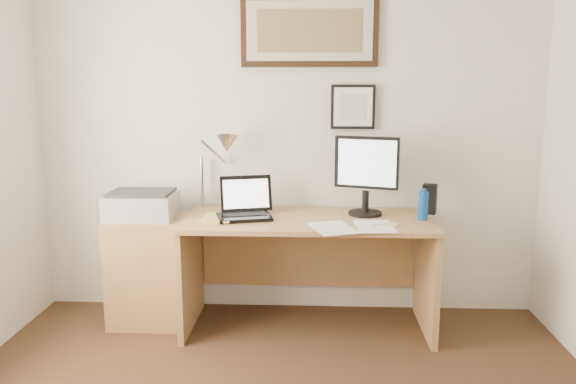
# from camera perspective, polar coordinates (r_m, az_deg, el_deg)

# --- Properties ---
(wall_back) EXTENTS (3.50, 0.02, 2.50)m
(wall_back) POSITION_cam_1_polar(r_m,az_deg,el_deg) (3.92, -0.09, 5.75)
(wall_back) COLOR silver
(wall_back) RESTS_ON ground
(side_cabinet) EXTENTS (0.50, 0.40, 0.73)m
(side_cabinet) POSITION_cam_1_polar(r_m,az_deg,el_deg) (3.94, -13.92, -7.72)
(side_cabinet) COLOR #A07343
(side_cabinet) RESTS_ON floor
(water_bottle) EXTENTS (0.06, 0.06, 0.18)m
(water_bottle) POSITION_cam_1_polar(r_m,az_deg,el_deg) (3.67, 13.56, -1.38)
(water_bottle) COLOR #0B4694
(water_bottle) RESTS_ON desk
(bottle_cap) EXTENTS (0.03, 0.03, 0.02)m
(bottle_cap) POSITION_cam_1_polar(r_m,az_deg,el_deg) (3.65, 13.63, 0.16)
(bottle_cap) COLOR #0B4694
(bottle_cap) RESTS_ON water_bottle
(speaker) EXTENTS (0.11, 0.10, 0.20)m
(speaker) POSITION_cam_1_polar(r_m,az_deg,el_deg) (3.86, 14.18, -0.69)
(speaker) COLOR black
(speaker) RESTS_ON desk
(paper_sheet_a) EXTENTS (0.33, 0.39, 0.00)m
(paper_sheet_a) POSITION_cam_1_polar(r_m,az_deg,el_deg) (3.39, 4.56, -3.66)
(paper_sheet_a) COLOR white
(paper_sheet_a) RESTS_ON desk
(paper_sheet_b) EXTENTS (0.24, 0.34, 0.00)m
(paper_sheet_b) POSITION_cam_1_polar(r_m,az_deg,el_deg) (3.45, 8.80, -3.46)
(paper_sheet_b) COLOR white
(paper_sheet_b) RESTS_ON desk
(sticky_pad) EXTENTS (0.09, 0.09, 0.01)m
(sticky_pad) POSITION_cam_1_polar(r_m,az_deg,el_deg) (3.50, 10.51, -3.23)
(sticky_pad) COLOR #DAC667
(sticky_pad) RESTS_ON desk
(marker_pen) EXTENTS (0.14, 0.06, 0.02)m
(marker_pen) POSITION_cam_1_polar(r_m,az_deg,el_deg) (3.50, 9.44, -3.20)
(marker_pen) COLOR silver
(marker_pen) RESTS_ON desk
(book) EXTENTS (0.19, 0.25, 0.02)m
(book) POSITION_cam_1_polar(r_m,az_deg,el_deg) (3.63, -8.60, -2.63)
(book) COLOR #DABF66
(book) RESTS_ON desk
(desk) EXTENTS (1.60, 0.70, 0.75)m
(desk) POSITION_cam_1_polar(r_m,az_deg,el_deg) (3.77, 2.00, -5.85)
(desk) COLOR #A07343
(desk) RESTS_ON floor
(laptop) EXTENTS (0.39, 0.38, 0.26)m
(laptop) POSITION_cam_1_polar(r_m,az_deg,el_deg) (3.65, -4.42, -1.67)
(laptop) COLOR black
(laptop) RESTS_ON desk
(lcd_monitor) EXTENTS (0.41, 0.22, 0.52)m
(lcd_monitor) POSITION_cam_1_polar(r_m,az_deg,el_deg) (3.70, 7.96, 2.06)
(lcd_monitor) COLOR black
(lcd_monitor) RESTS_ON desk
(printer) EXTENTS (0.44, 0.34, 0.18)m
(printer) POSITION_cam_1_polar(r_m,az_deg,el_deg) (3.83, -14.62, -1.26)
(printer) COLOR #A4A4A7
(printer) RESTS_ON side_cabinet
(desk_lamp) EXTENTS (0.29, 0.27, 0.53)m
(desk_lamp) POSITION_cam_1_polar(r_m,az_deg,el_deg) (3.78, -6.44, 4.54)
(desk_lamp) COLOR silver
(desk_lamp) RESTS_ON desk
(picture_large) EXTENTS (0.92, 0.04, 0.47)m
(picture_large) POSITION_cam_1_polar(r_m,az_deg,el_deg) (3.89, 2.19, 16.03)
(picture_large) COLOR black
(picture_large) RESTS_ON wall_back
(picture_small) EXTENTS (0.30, 0.03, 0.30)m
(picture_small) POSITION_cam_1_polar(r_m,az_deg,el_deg) (3.88, 6.62, 8.59)
(picture_small) COLOR black
(picture_small) RESTS_ON wall_back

